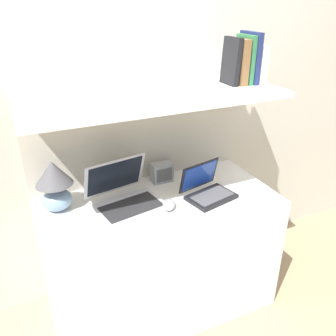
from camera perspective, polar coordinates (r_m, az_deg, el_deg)
The scene contains 14 objects.
wall_back at distance 2.04m, azimuth -5.61°, elevation 10.97°, with size 6.00×0.05×2.40m.
desk at distance 2.12m, azimuth -1.21°, elevation -13.84°, with size 1.27×0.60×0.73m.
back_riser at distance 2.21m, azimuth -4.59°, elevation -3.51°, with size 1.27×0.04×1.27m.
shelf at distance 1.75m, azimuth -2.43°, elevation 11.50°, with size 1.27×0.54×0.03m.
table_lamp at distance 1.86m, azimuth -17.75°, elevation -2.31°, with size 0.19×0.19×0.27m.
laptop_large at distance 1.87m, azimuth -6.88°, elevation -4.67°, with size 0.39×0.37×0.23m.
laptop_small at distance 1.95m, azimuth 6.31°, elevation -3.49°, with size 0.29×0.26×0.18m.
computer_mouse at distance 1.84m, azimuth 0.15°, elevation -5.92°, with size 0.11×0.12×0.04m.
router_box at distance 2.08m, azimuth -0.99°, elevation -0.72°, with size 0.12×0.08×0.11m.
book_white at distance 2.01m, azimuth 13.70°, elevation 15.97°, with size 0.04×0.18×0.19m.
book_navy at distance 1.99m, azimuth 12.94°, elevation 16.87°, with size 0.03×0.17×0.26m.
book_green at distance 1.97m, azimuth 12.22°, elevation 16.66°, with size 0.02×0.15×0.24m.
book_brown at distance 1.95m, azimuth 11.18°, elevation 16.41°, with size 0.04×0.15×0.23m.
book_black at distance 1.92m, azimuth 10.10°, elevation 16.50°, with size 0.04×0.14×0.24m.
Camera 1 is at (-0.64, -1.20, 1.73)m, focal length 38.00 mm.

